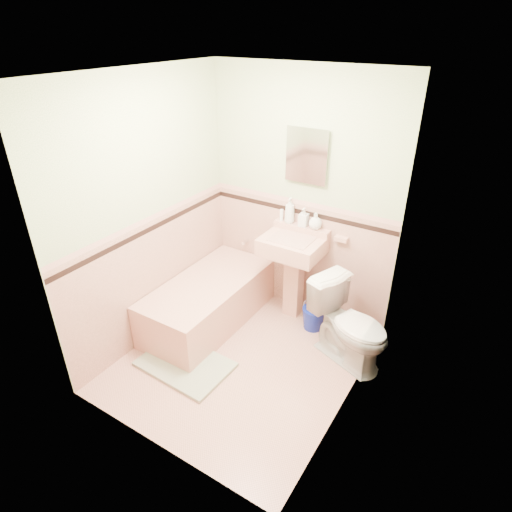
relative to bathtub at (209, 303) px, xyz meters
The scene contains 32 objects.
floor 0.75m from the bathtub, 27.65° to the right, with size 2.20×2.20×0.00m, color tan.
ceiling 2.38m from the bathtub, 27.65° to the right, with size 2.20×2.20×0.00m, color white.
wall_back 1.43m from the bathtub, 50.71° to the left, with size 2.50×2.50×0.00m, color #F6E8C9.
wall_front 1.87m from the bathtub, 66.22° to the right, with size 2.50×2.50×0.00m, color #F6E8C9.
wall_left 1.14m from the bathtub, 138.27° to the right, with size 2.50×2.50×0.00m, color #F6E8C9.
wall_right 1.95m from the bathtub, 11.45° to the right, with size 2.50×2.50×0.00m, color #F6E8C9.
wainscot_back 1.05m from the bathtub, 50.27° to the left, with size 2.00×2.00×0.00m, color tan.
wainscot_front 1.60m from the bathtub, 66.05° to the right, with size 2.00×2.00×0.00m, color tan.
wainscot_left 0.61m from the bathtub, 137.33° to the right, with size 2.20×2.20×0.00m, color tan.
wainscot_right 1.69m from the bathtub, 11.53° to the right, with size 2.20×2.20×0.00m, color tan.
accent_back 1.33m from the bathtub, 50.04° to the left, with size 2.00×2.00×0.00m, color black.
accent_front 1.79m from the bathtub, 65.95° to the right, with size 2.00×2.00×0.00m, color black.
accent_left 1.02m from the bathtub, 136.85° to the right, with size 2.20×2.20×0.00m, color black.
accent_right 1.87m from the bathtub, 11.57° to the right, with size 2.20×2.20×0.00m, color black.
cap_back 1.40m from the bathtub, 50.04° to the left, with size 2.00×2.00×0.00m, color tan.
cap_front 1.84m from the bathtub, 65.95° to the right, with size 2.00×2.00×0.00m, color tan.
cap_left 1.11m from the bathtub, 136.85° to the right, with size 2.20×2.20×0.00m, color tan.
cap_right 1.92m from the bathtub, 11.57° to the right, with size 2.20×2.20×0.00m, color tan.
bathtub is the anchor object (origin of this frame).
tub_faucet 0.83m from the bathtub, 90.00° to the left, with size 0.04×0.04×0.12m, color silver.
sink 0.90m from the bathtub, 37.93° to the left, with size 0.59×0.49×0.93m, color tan, non-canonical shape.
sink_faucet 1.20m from the bathtub, 44.58° to the left, with size 0.02×0.02×0.10m, color silver.
medicine_cabinet 1.78m from the bathtub, 47.42° to the left, with size 0.39×0.04×0.49m, color white.
soap_dish 1.51m from the bathtub, 33.57° to the left, with size 0.13×0.07×0.04m, color tan.
soap_bottle_left 1.27m from the bathtub, 52.85° to the left, with size 0.10×0.10×0.26m, color #B2B2B2.
soap_bottle_mid 1.32m from the bathtub, 45.60° to the left, with size 0.09×0.09×0.19m, color #B2B2B2.
soap_bottle_right 1.38m from the bathtub, 40.72° to the left, with size 0.13×0.13×0.17m, color #B2B2B2.
tube 1.18m from the bathtub, 57.90° to the left, with size 0.04×0.04×0.12m, color white.
toilet 1.48m from the bathtub, ahead, with size 0.44×0.77×0.78m, color white.
bucket 1.09m from the bathtub, 25.52° to the left, with size 0.24×0.24×0.24m, color navy, non-canonical shape.
bath_mat 0.74m from the bathtub, 71.37° to the right, with size 0.82×0.55×0.03m, color gray.
shoe 0.62m from the bathtub, 79.74° to the right, with size 0.14×0.07×0.06m, color #BF1E59.
Camera 1 is at (1.74, -2.54, 2.80)m, focal length 30.19 mm.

